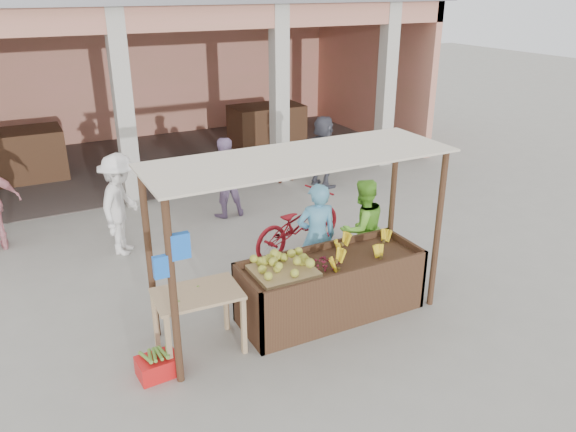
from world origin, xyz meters
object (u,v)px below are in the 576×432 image
red_crate (158,366)px  motorcycle (298,222)px  side_table (198,302)px  fruit_stall (331,289)px  vendor_blue (317,234)px  vendor_green (362,226)px

red_crate → motorcycle: motorcycle is taller
motorcycle → side_table: bearing=112.3°
fruit_stall → side_table: size_ratio=2.38×
red_crate → vendor_blue: 3.03m
fruit_stall → vendor_green: (1.04, 0.79, 0.46)m
side_table → red_crate: size_ratio=2.28×
vendor_green → motorcycle: vendor_green is taller
vendor_green → side_table: bearing=12.4°
fruit_stall → red_crate: fruit_stall is taller
vendor_blue → side_table: bearing=31.1°
red_crate → vendor_blue: (2.76, 0.99, 0.78)m
side_table → vendor_blue: (2.14, 0.76, 0.19)m
side_table → motorcycle: (2.50, 2.03, -0.18)m
fruit_stall → vendor_blue: (0.20, 0.76, 0.51)m
red_crate → motorcycle: (3.12, 2.27, 0.41)m
fruit_stall → red_crate: bearing=-174.9°
red_crate → vendor_blue: vendor_blue is taller
vendor_green → motorcycle: bearing=-71.5°
vendor_blue → motorcycle: size_ratio=0.88×
fruit_stall → vendor_green: size_ratio=1.52×
motorcycle → vendor_green: bearing=-176.0°
fruit_stall → red_crate: 2.58m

